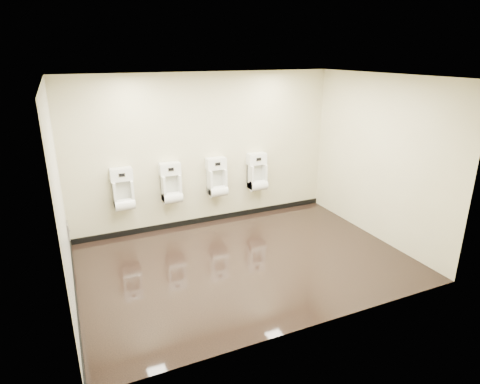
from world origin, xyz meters
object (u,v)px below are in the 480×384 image
(access_panel, at_px, (68,230))
(urinal_2, at_px, (217,180))
(urinal_1, at_px, (171,186))
(urinal_3, at_px, (257,175))
(urinal_0, at_px, (123,192))

(access_panel, height_order, urinal_2, urinal_2)
(urinal_1, distance_m, urinal_3, 1.71)
(urinal_0, distance_m, urinal_3, 2.55)
(access_panel, distance_m, urinal_1, 1.86)
(urinal_3, bearing_deg, urinal_0, 180.00)
(access_panel, height_order, urinal_3, urinal_3)
(urinal_1, relative_size, urinal_2, 1.00)
(urinal_1, bearing_deg, urinal_0, 180.00)
(access_panel, xyz_separation_m, urinal_1, (1.77, 0.42, 0.36))
(urinal_0, bearing_deg, urinal_3, 0.00)
(urinal_1, xyz_separation_m, urinal_2, (0.87, 0.00, 0.00))
(urinal_0, bearing_deg, urinal_1, 0.00)
(access_panel, relative_size, urinal_3, 0.35)
(access_panel, xyz_separation_m, urinal_3, (3.48, 0.42, 0.36))
(urinal_2, distance_m, urinal_3, 0.84)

